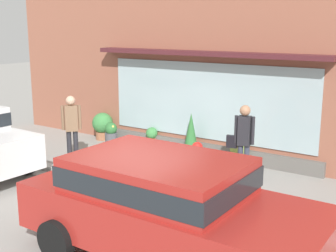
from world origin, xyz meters
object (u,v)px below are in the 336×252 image
(pedestrian_with_handbag, at_px, (243,138))
(potted_plant_window_center, at_px, (191,136))
(parked_car_red, at_px, (166,203))
(potted_plant_window_right, at_px, (239,153))
(potted_plant_window_left, at_px, (152,137))
(potted_plant_doorstep, at_px, (111,134))
(fire_hydrant, at_px, (197,162))
(potted_plant_low_front, at_px, (103,125))
(pedestrian_passerby, at_px, (72,124))

(pedestrian_with_handbag, relative_size, potted_plant_window_center, 1.45)
(parked_car_red, bearing_deg, potted_plant_window_right, 102.83)
(potted_plant_window_left, distance_m, potted_plant_window_right, 2.78)
(potted_plant_doorstep, height_order, potted_plant_window_right, potted_plant_doorstep)
(fire_hydrant, height_order, parked_car_red, parked_car_red)
(parked_car_red, bearing_deg, potted_plant_window_center, 117.20)
(potted_plant_window_right, bearing_deg, potted_plant_low_front, -179.90)
(potted_plant_window_center, xyz_separation_m, potted_plant_doorstep, (-2.57, -0.25, -0.24))
(pedestrian_with_handbag, distance_m, potted_plant_window_center, 2.25)
(pedestrian_passerby, bearing_deg, fire_hydrant, 141.54)
(fire_hydrant, distance_m, potted_plant_low_front, 4.74)
(fire_hydrant, relative_size, potted_plant_window_center, 0.77)
(potted_plant_window_center, xyz_separation_m, potted_plant_window_right, (1.32, 0.17, -0.29))
(potted_plant_low_front, height_order, potted_plant_window_left, potted_plant_low_front)
(fire_hydrant, distance_m, pedestrian_passerby, 3.40)
(pedestrian_with_handbag, relative_size, pedestrian_passerby, 1.00)
(potted_plant_low_front, relative_size, potted_plant_doorstep, 1.21)
(potted_plant_window_center, height_order, potted_plant_window_left, potted_plant_window_center)
(fire_hydrant, distance_m, potted_plant_window_right, 1.78)
(potted_plant_window_left, bearing_deg, fire_hydrant, -35.28)
(potted_plant_doorstep, xyz_separation_m, potted_plant_window_right, (3.90, 0.42, -0.05))
(parked_car_red, distance_m, potted_plant_low_front, 7.56)
(potted_plant_window_left, height_order, potted_plant_doorstep, potted_plant_doorstep)
(potted_plant_window_left, bearing_deg, potted_plant_window_right, -1.42)
(parked_car_red, height_order, potted_plant_low_front, parked_car_red)
(pedestrian_passerby, distance_m, parked_car_red, 5.31)
(parked_car_red, height_order, potted_plant_window_left, parked_car_red)
(pedestrian_passerby, relative_size, potted_plant_window_right, 2.77)
(potted_plant_low_front, bearing_deg, fire_hydrant, -21.74)
(potted_plant_window_center, height_order, potted_plant_window_right, potted_plant_window_center)
(pedestrian_with_handbag, xyz_separation_m, parked_car_red, (0.51, -3.73, -0.13))
(parked_car_red, height_order, potted_plant_window_center, parked_car_red)
(potted_plant_window_center, relative_size, potted_plant_window_left, 2.04)
(pedestrian_with_handbag, relative_size, potted_plant_window_right, 2.79)
(potted_plant_low_front, bearing_deg, potted_plant_doorstep, -30.47)
(pedestrian_passerby, height_order, potted_plant_window_left, pedestrian_passerby)
(pedestrian_with_handbag, distance_m, pedestrian_passerby, 4.28)
(pedestrian_with_handbag, bearing_deg, parked_car_red, 85.70)
(parked_car_red, bearing_deg, pedestrian_with_handbag, 97.51)
(fire_hydrant, height_order, pedestrian_passerby, pedestrian_passerby)
(potted_plant_window_left, height_order, potted_plant_window_right, potted_plant_window_right)
(pedestrian_passerby, distance_m, potted_plant_low_front, 2.63)
(pedestrian_passerby, distance_m, potted_plant_window_right, 4.27)
(pedestrian_passerby, bearing_deg, parked_car_red, 102.73)
(pedestrian_passerby, bearing_deg, potted_plant_doorstep, -126.31)
(potted_plant_low_front, xyz_separation_m, potted_plant_window_left, (1.81, 0.08, -0.14))
(potted_plant_low_front, distance_m, potted_plant_doorstep, 0.82)
(pedestrian_passerby, xyz_separation_m, potted_plant_window_left, (0.71, 2.40, -0.72))
(fire_hydrant, relative_size, parked_car_red, 0.21)
(potted_plant_doorstep, bearing_deg, potted_plant_window_right, 6.15)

